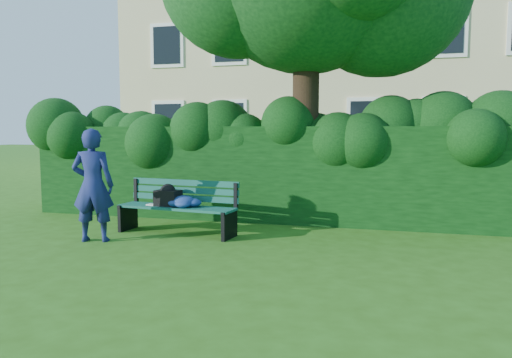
# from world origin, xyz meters

# --- Properties ---
(ground) EXTENTS (80.00, 80.00, 0.00)m
(ground) POSITION_xyz_m (0.00, 0.00, 0.00)
(ground) COLOR #2E5A14
(ground) RESTS_ON ground
(apartment_building) EXTENTS (16.00, 8.08, 12.00)m
(apartment_building) POSITION_xyz_m (-0.00, 13.99, 6.00)
(apartment_building) COLOR #C5B384
(apartment_building) RESTS_ON ground
(hedge) EXTENTS (10.00, 1.00, 1.80)m
(hedge) POSITION_xyz_m (0.00, 2.20, 0.90)
(hedge) COLOR black
(hedge) RESTS_ON ground
(park_bench) EXTENTS (2.09, 0.77, 0.89)m
(park_bench) POSITION_xyz_m (-1.34, 0.50, 0.51)
(park_bench) COLOR #105046
(park_bench) RESTS_ON ground
(man_reading) EXTENTS (0.73, 0.58, 1.77)m
(man_reading) POSITION_xyz_m (-2.36, -0.37, 0.88)
(man_reading) COLOR navy
(man_reading) RESTS_ON ground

